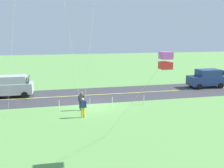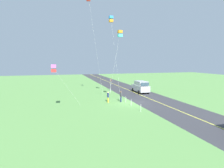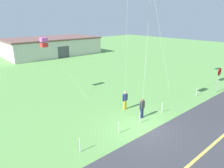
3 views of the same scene
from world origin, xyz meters
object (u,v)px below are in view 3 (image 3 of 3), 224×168
at_px(person_adult_companion, 125,100).
at_px(kite_yellow_high, 44,43).
at_px(stop_sign, 219,75).
at_px(person_adult_near, 142,107).
at_px(warehouse_distant, 52,46).

bearing_deg(person_adult_companion, kite_yellow_high, 176.67).
bearing_deg(stop_sign, person_adult_near, 172.75).
distance_m(person_adult_near, person_adult_companion, 1.94).
height_order(person_adult_near, kite_yellow_high, kite_yellow_high).
bearing_deg(person_adult_companion, warehouse_distant, 137.79).
distance_m(stop_sign, kite_yellow_high, 17.48).
height_order(person_adult_near, person_adult_companion, same).
bearing_deg(kite_yellow_high, person_adult_companion, -65.16).
height_order(stop_sign, warehouse_distant, warehouse_distant).
bearing_deg(kite_yellow_high, person_adult_near, -70.38).
bearing_deg(kite_yellow_high, warehouse_distant, 64.02).
xyz_separation_m(person_adult_companion, warehouse_distant, (7.36, 29.44, 0.89)).
height_order(stop_sign, kite_yellow_high, kite_yellow_high).
distance_m(stop_sign, person_adult_near, 10.31).
bearing_deg(warehouse_distant, person_adult_companion, -104.05).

